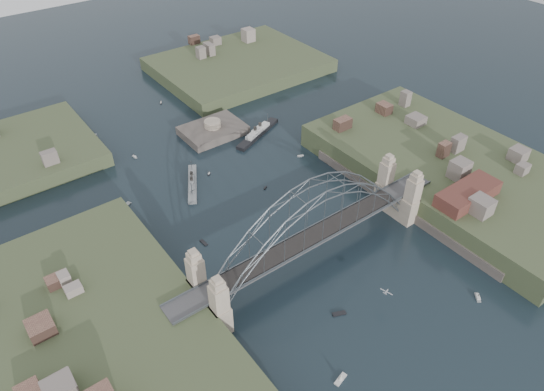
{
  "coord_description": "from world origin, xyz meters",
  "views": [
    {
      "loc": [
        -63.71,
        -67.15,
        94.84
      ],
      "look_at": [
        0.0,
        18.0,
        10.0
      ],
      "focal_mm": 32.53,
      "sensor_mm": 36.0,
      "label": 1
    }
  ],
  "objects": [
    {
      "name": "headland_nw",
      "position": [
        -55.0,
        95.0,
        0.5
      ],
      "size": [
        60.0,
        45.0,
        9.0
      ],
      "primitive_type": "cube",
      "color": "#3B4729",
      "rests_on": "ground"
    },
    {
      "name": "finger_pier",
      "position": [
        39.0,
        -28.0,
        0.7
      ],
      "size": [
        4.0,
        22.0,
        1.4
      ],
      "primitive_type": "cube",
      "color": "#444446",
      "rests_on": "ground"
    },
    {
      "name": "ground",
      "position": [
        0.0,
        0.0,
        0.0
      ],
      "size": [
        500.0,
        500.0,
        0.0
      ],
      "primitive_type": "plane",
      "color": "black",
      "rests_on": "ground"
    },
    {
      "name": "small_boat_l",
      "position": [
        -43.84,
        34.66,
        0.28
      ],
      "size": [
        2.8,
        2.44,
        1.43
      ],
      "color": "silver",
      "rests_on": "ground"
    },
    {
      "name": "shore_west",
      "position": [
        -57.32,
        0.0,
        1.97
      ],
      "size": [
        50.5,
        90.0,
        12.0
      ],
      "color": "#3B4729",
      "rests_on": "ground"
    },
    {
      "name": "aeroplane",
      "position": [
        3.43,
        -22.19,
        4.93
      ],
      "size": [
        1.78,
        3.13,
        0.46
      ],
      "color": "#B5B8BD"
    },
    {
      "name": "small_boat_g",
      "position": [
        23.7,
        -34.42,
        0.28
      ],
      "size": [
        2.6,
        2.84,
        1.43
      ],
      "color": "silver",
      "rests_on": "ground"
    },
    {
      "name": "headland_ne",
      "position": [
        50.0,
        110.0,
        0.75
      ],
      "size": [
        70.0,
        55.0,
        9.5
      ],
      "primitive_type": "cube",
      "color": "#3B4729",
      "rests_on": "ground"
    },
    {
      "name": "small_boat_f",
      "position": [
        -2.4,
        49.11,
        0.3
      ],
      "size": [
        1.46,
        1.18,
        1.43
      ],
      "color": "silver",
      "rests_on": "ground"
    },
    {
      "name": "ocean_liner",
      "position": [
        24.54,
        59.47,
        0.91
      ],
      "size": [
        23.2,
        12.26,
        5.84
      ],
      "color": "black",
      "rests_on": "ground"
    },
    {
      "name": "wharf_shed",
      "position": [
        44.0,
        -14.0,
        10.0
      ],
      "size": [
        20.0,
        8.0,
        4.0
      ],
      "primitive_type": "cube",
      "color": "#592D26",
      "rests_on": "shore_east"
    },
    {
      "name": "small_boat_i",
      "position": [
        32.36,
        17.85,
        0.15
      ],
      "size": [
        2.0,
        2.74,
        0.45
      ],
      "color": "silver",
      "rests_on": "ground"
    },
    {
      "name": "small_boat_e",
      "position": [
        -30.95,
        50.23,
        0.15
      ],
      "size": [
        4.14,
        2.96,
        0.45
      ],
      "color": "silver",
      "rests_on": "ground"
    },
    {
      "name": "shore_east",
      "position": [
        57.32,
        0.0,
        1.97
      ],
      "size": [
        50.5,
        90.0,
        12.0
      ],
      "color": "#3B4729",
      "rests_on": "ground"
    },
    {
      "name": "bridge",
      "position": [
        0.0,
        0.0,
        12.32
      ],
      "size": [
        84.0,
        13.8,
        24.6
      ],
      "color": "#444446",
      "rests_on": "ground"
    },
    {
      "name": "naval_cruiser_far",
      "position": [
        -27.78,
        88.29,
        0.79
      ],
      "size": [
        10.14,
        13.58,
        5.07
      ],
      "color": "gray",
      "rests_on": "ground"
    },
    {
      "name": "small_boat_h",
      "position": [
        -17.67,
        72.93,
        0.29
      ],
      "size": [
        1.1,
        2.28,
        1.43
      ],
      "color": "silver",
      "rests_on": "ground"
    },
    {
      "name": "small_boat_b",
      "position": [
        7.99,
        32.24,
        0.15
      ],
      "size": [
        1.61,
        1.31,
        0.45
      ],
      "color": "silver",
      "rests_on": "ground"
    },
    {
      "name": "naval_cruiser_near",
      "position": [
        -9.56,
        47.3,
        0.9
      ],
      "size": [
        11.71,
        17.99,
        5.77
      ],
      "color": "gray",
      "rests_on": "ground"
    },
    {
      "name": "small_boat_a",
      "position": [
        -20.19,
        22.44,
        0.15
      ],
      "size": [
        1.12,
        2.81,
        0.45
      ],
      "color": "silver",
      "rests_on": "ground"
    },
    {
      "name": "small_boat_j",
      "position": [
        -18.21,
        -30.37,
        0.69
      ],
      "size": [
        3.6,
        1.95,
        2.38
      ],
      "color": "silver",
      "rests_on": "ground"
    },
    {
      "name": "fort_island",
      "position": [
        12.0,
        70.0,
        -0.34
      ],
      "size": [
        22.0,
        16.0,
        9.4
      ],
      "color": "#4C443E",
      "rests_on": "ground"
    },
    {
      "name": "small_boat_k",
      "position": [
        7.33,
        102.65,
        0.29
      ],
      "size": [
        1.5,
        1.94,
        1.43
      ],
      "color": "silver",
      "rests_on": "ground"
    },
    {
      "name": "small_boat_c",
      "position": [
        -6.76,
        -17.65,
        0.15
      ],
      "size": [
        3.46,
        2.26,
        0.45
      ],
      "color": "silver",
      "rests_on": "ground"
    },
    {
      "name": "small_boat_d",
      "position": [
        28.3,
        39.47,
        0.15
      ],
      "size": [
        2.19,
        1.5,
        0.45
      ],
      "color": "silver",
      "rests_on": "ground"
    }
  ]
}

